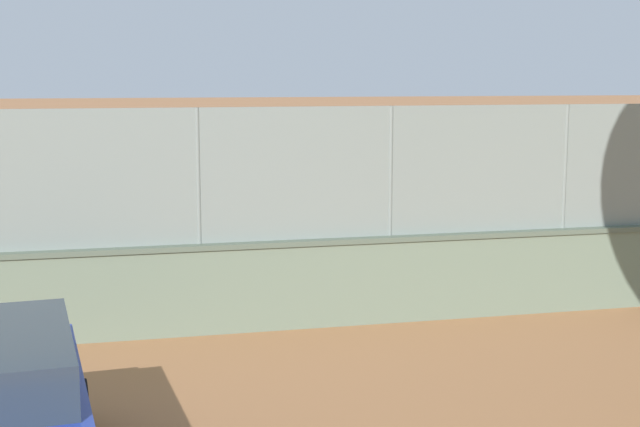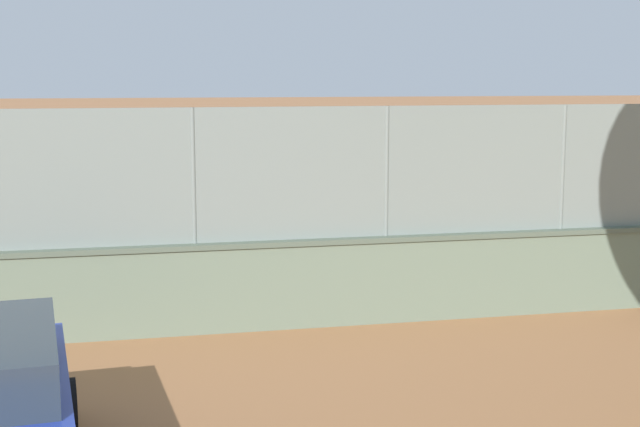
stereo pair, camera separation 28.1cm
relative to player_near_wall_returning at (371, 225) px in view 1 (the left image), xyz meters
name	(u,v)px [view 1 (the left image)]	position (x,y,z in m)	size (l,w,h in m)	color
ground_plane	(294,211)	(-0.09, -8.66, -1.01)	(260.00, 260.00, 0.00)	#A36B42
perimeter_wall	(561,268)	(-2.46, 3.10, -0.31)	(30.82, 1.15, 1.39)	slate
fence_panel_on_wall	(565,167)	(-2.46, 3.10, 1.40)	(30.26, 0.77, 2.05)	gray
player_near_wall_returning	(371,225)	(0.00, 0.00, 0.00)	(1.18, 0.77, 1.70)	#591919
player_baseline_waiting	(139,192)	(4.31, -7.15, -0.13)	(0.72, 1.23, 1.51)	#591919
sports_ball	(387,281)	(-0.07, 0.88, -0.92)	(0.19, 0.19, 0.19)	yellow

